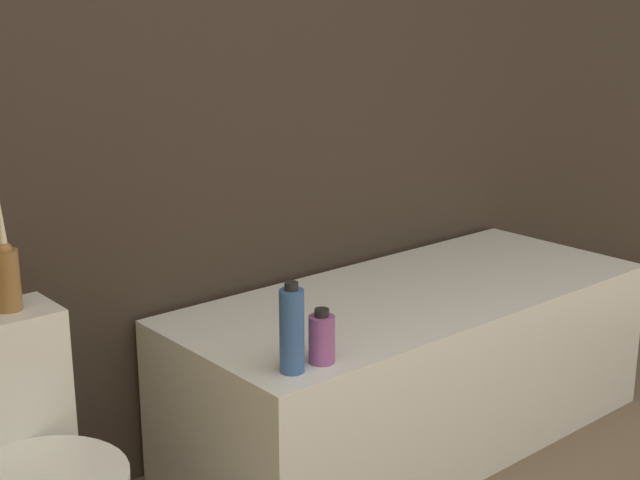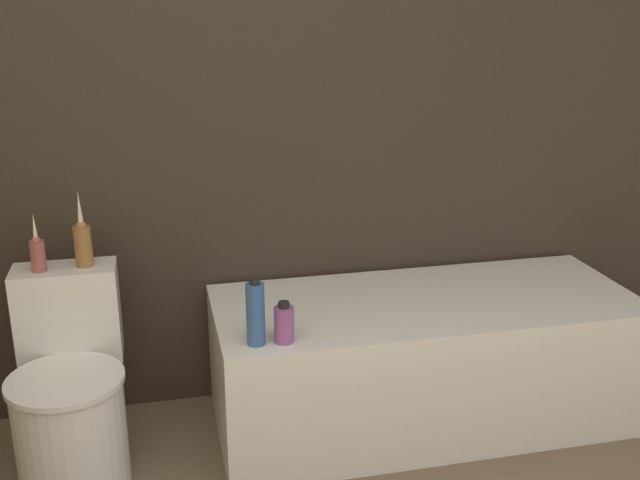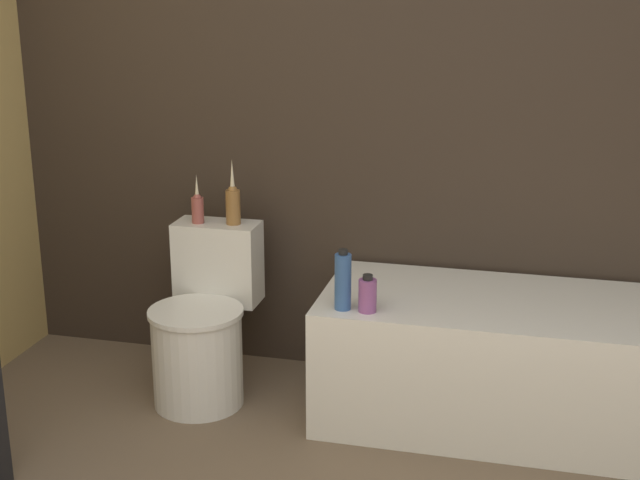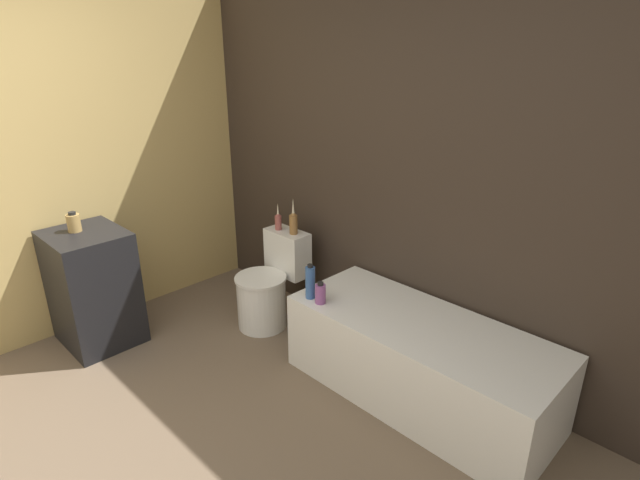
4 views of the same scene
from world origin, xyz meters
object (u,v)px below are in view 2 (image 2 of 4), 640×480
Objects in this scene: bathtub at (424,358)px; shampoo_bottle_tall at (256,314)px; vase_gold at (37,252)px; shampoo_bottle_short at (284,324)px; toilet at (70,397)px; vase_silver at (83,241)px.

shampoo_bottle_tall is at bearing -160.97° from bathtub.
shampoo_bottle_tall is at bearing -26.13° from vase_gold.
shampoo_bottle_short reaches higher than bathtub.
toilet is 4.89× the size of shampoo_bottle_short.
vase_gold is 0.76× the size of vase_silver.
toilet is (-1.33, -0.07, 0.04)m from bathtub.
shampoo_bottle_tall is 0.11m from shampoo_bottle_short.
toilet is at bearing -66.89° from vase_gold.
bathtub is at bearing -5.84° from vase_silver.
shampoo_bottle_tall is (-0.70, -0.24, 0.37)m from bathtub.
vase_gold is at bearing -172.45° from vase_silver.
bathtub is 1.51m from vase_gold.
vase_silver is at bearing 150.36° from shampoo_bottle_short.
bathtub is 6.94× the size of shampoo_bottle_tall.
vase_gold is 0.16m from vase_silver.
vase_silver reaches higher than shampoo_bottle_short.
toilet is 0.73m from shampoo_bottle_tall.
vase_gold is at bearing 175.61° from bathtub.
vase_silver reaches higher than toilet.
vase_silver is at bearing 174.16° from bathtub.
vase_gold reaches higher than toilet.
vase_silver is (-1.26, 0.13, 0.54)m from bathtub.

